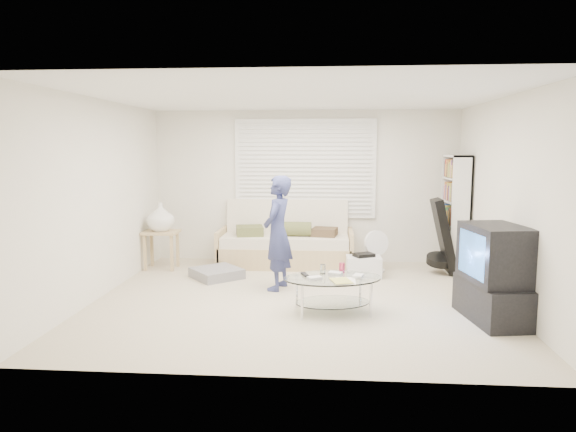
# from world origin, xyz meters

# --- Properties ---
(ground) EXTENTS (5.00, 5.00, 0.00)m
(ground) POSITION_xyz_m (0.00, 0.00, 0.00)
(ground) COLOR tan
(ground) RESTS_ON ground
(room_shell) EXTENTS (5.02, 4.52, 2.51)m
(room_shell) POSITION_xyz_m (0.00, 0.48, 1.63)
(room_shell) COLOR white
(room_shell) RESTS_ON ground
(window_blinds) EXTENTS (2.32, 0.08, 1.62)m
(window_blinds) POSITION_xyz_m (0.00, 2.20, 1.55)
(window_blinds) COLOR silver
(window_blinds) RESTS_ON ground
(futon_sofa) EXTENTS (2.14, 0.87, 1.05)m
(futon_sofa) POSITION_xyz_m (-0.29, 1.88, 0.34)
(futon_sofa) COLOR tan
(futon_sofa) RESTS_ON ground
(grey_floor_pillow) EXTENTS (0.87, 0.87, 0.14)m
(grey_floor_pillow) POSITION_xyz_m (-1.23, 0.96, 0.07)
(grey_floor_pillow) COLOR slate
(grey_floor_pillow) RESTS_ON ground
(side_table) EXTENTS (0.53, 0.43, 1.05)m
(side_table) POSITION_xyz_m (-2.22, 1.48, 0.78)
(side_table) COLOR tan
(side_table) RESTS_ON ground
(bookshelf) EXTENTS (0.28, 0.75, 1.78)m
(bookshelf) POSITION_xyz_m (2.32, 1.72, 0.89)
(bookshelf) COLOR white
(bookshelf) RESTS_ON ground
(guitar_case) EXTENTS (0.44, 0.42, 1.12)m
(guitar_case) POSITION_xyz_m (2.11, 1.46, 0.50)
(guitar_case) COLOR black
(guitar_case) RESTS_ON ground
(floor_fan) EXTENTS (0.40, 0.26, 0.64)m
(floor_fan) POSITION_xyz_m (1.14, 1.54, 0.38)
(floor_fan) COLOR white
(floor_fan) RESTS_ON ground
(storage_bin) EXTENTS (0.51, 0.37, 0.35)m
(storage_bin) POSITION_xyz_m (0.92, 1.20, 0.16)
(storage_bin) COLOR white
(storage_bin) RESTS_ON ground
(tv_unit) EXTENTS (0.67, 1.04, 1.06)m
(tv_unit) POSITION_xyz_m (2.20, -0.64, 0.51)
(tv_unit) COLOR black
(tv_unit) RESTS_ON ground
(coffee_table) EXTENTS (1.24, 0.92, 0.54)m
(coffee_table) POSITION_xyz_m (0.45, -0.51, 0.34)
(coffee_table) COLOR silver
(coffee_table) RESTS_ON ground
(standing_person) EXTENTS (0.49, 0.63, 1.53)m
(standing_person) POSITION_xyz_m (-0.28, 0.44, 0.76)
(standing_person) COLOR navy
(standing_person) RESTS_ON ground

